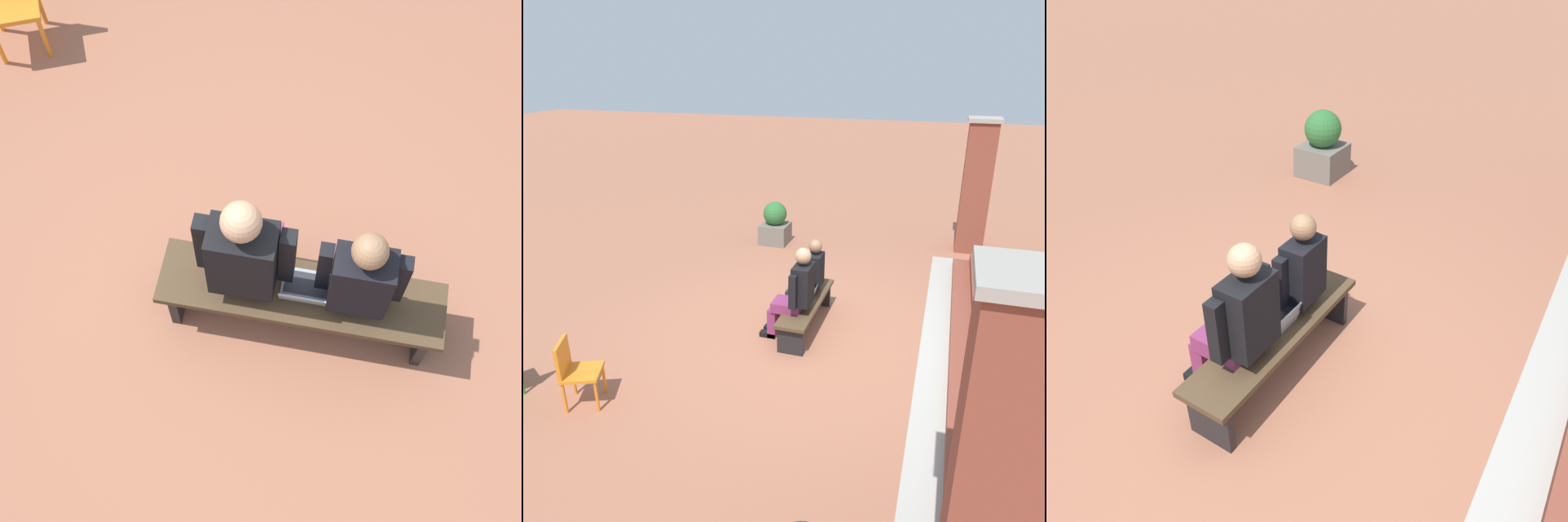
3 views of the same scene
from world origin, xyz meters
TOP-DOWN VIEW (x-y plane):
  - ground_plane at (0.00, 0.00)m, footprint 60.00×60.00m
  - concrete_strip at (-0.35, 1.72)m, footprint 7.46×0.40m
  - bench at (-0.35, -0.19)m, footprint 1.80×0.44m
  - person_student at (-0.68, -0.26)m, footprint 0.52×0.66m
  - person_adult at (0.01, -0.27)m, footprint 0.59×0.74m
  - laptop at (-0.38, -0.18)m, footprint 0.32×0.29m
  - planter at (-3.87, -1.90)m, footprint 0.60×0.60m

SIDE VIEW (x-z plane):
  - ground_plane at x=0.00m, z-range 0.00..0.00m
  - concrete_strip at x=-0.35m, z-range 0.00..0.01m
  - bench at x=-0.35m, z-range 0.13..0.58m
  - planter at x=-3.87m, z-range -0.03..0.91m
  - laptop at x=-0.38m, z-range 0.39..0.61m
  - person_student at x=-0.68m, z-range 0.05..1.36m
  - person_adult at x=0.01m, z-range 0.04..1.46m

